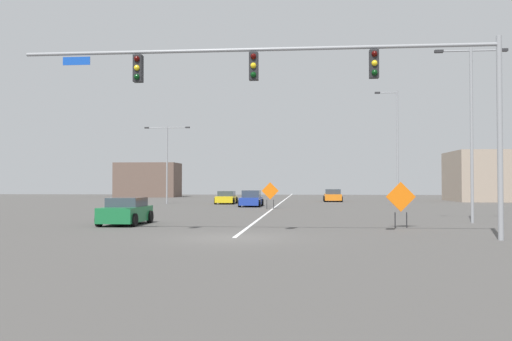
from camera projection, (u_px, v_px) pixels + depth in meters
The scene contains 14 objects.
ground at pixel (234, 238), 20.77m from camera, with size 163.13×163.13×0.00m, color #4C4947.
road_centre_stripe at pixel (283, 201), 65.88m from camera, with size 0.16×90.63×0.01m.
traffic_signal_assembly at pixel (317, 80), 20.61m from camera, with size 18.14×0.44×7.48m.
street_lamp_mid_right at pixel (167, 157), 56.26m from camera, with size 4.71×0.24×7.97m.
street_lamp_mid_left at pixel (472, 120), 28.64m from camera, with size 3.72×0.24×9.17m.
street_lamp_near_left at pixel (396, 144), 46.23m from camera, with size 1.93×0.24×9.91m.
construction_sign_median_near at pixel (270, 192), 44.76m from camera, with size 1.41×0.15×2.17m.
construction_sign_left_shoulder at pixel (401, 199), 25.55m from camera, with size 1.40×0.19×2.14m.
car_orange_passing at pixel (333, 196), 62.96m from camera, with size 2.12×4.22×1.42m.
car_yellow_far at pixel (226, 198), 55.94m from camera, with size 2.05×4.14×1.30m.
car_blue_near at pixel (251, 199), 49.53m from camera, with size 1.96×4.58×1.45m.
car_green_mid at pixel (126, 212), 27.54m from camera, with size 1.95×3.81×1.35m.
roadside_building_east at pixel (477, 176), 64.37m from camera, with size 6.01×8.93×5.84m.
roadside_building_west at pixel (148, 180), 84.87m from camera, with size 9.39×5.55×5.25m.
Camera 1 is at (2.72, -20.66, 2.06)m, focal length 38.50 mm.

